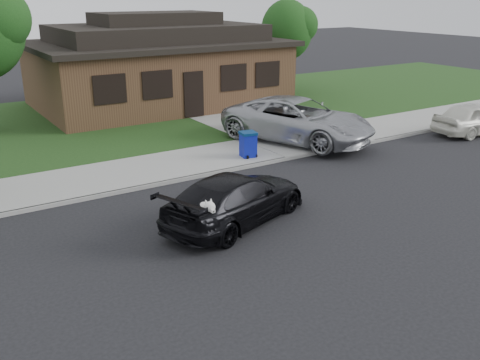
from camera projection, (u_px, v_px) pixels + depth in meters
ground at (252, 215)px, 14.55m from camera, size 120.00×120.00×0.00m
sidewalk at (173, 165)px, 18.52m from camera, size 60.00×3.00×0.12m
curb at (193, 177)px, 17.32m from camera, size 60.00×0.12×0.12m
lawn at (98, 121)px, 24.89m from camera, size 60.00×13.00×0.13m
driveway at (241, 117)px, 25.53m from camera, size 4.50×13.00×0.14m
sedan at (235, 199)px, 13.90m from camera, size 4.88×3.26×1.31m
minivan at (298, 120)px, 21.01m from camera, size 4.85×6.65×1.68m
white_compact at (476, 118)px, 22.67m from camera, size 4.13×1.93×1.37m
recycling_bin at (248, 144)px, 19.15m from camera, size 0.63×0.63×0.91m
house at (157, 65)px, 27.81m from camera, size 12.60×8.60×4.65m
tree_1 at (290, 29)px, 30.92m from camera, size 3.15×3.00×5.25m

